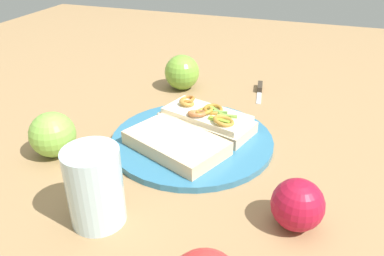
{
  "coord_description": "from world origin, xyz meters",
  "views": [
    {
      "loc": [
        -0.2,
        0.56,
        0.36
      ],
      "look_at": [
        0.0,
        0.0,
        0.03
      ],
      "focal_mm": 35.67,
      "sensor_mm": 36.0,
      "label": 1
    }
  ],
  "objects_px": {
    "apple_1": "(298,205)",
    "knife": "(260,90)",
    "sandwich": "(207,119)",
    "apple_2": "(53,135)",
    "plate": "(192,140)",
    "apple_0": "(182,72)",
    "bread_slice_side": "(176,143)",
    "drinking_glass": "(95,187)"
  },
  "relations": [
    {
      "from": "apple_1",
      "to": "knife",
      "type": "distance_m",
      "value": 0.44
    },
    {
      "from": "sandwich",
      "to": "knife",
      "type": "distance_m",
      "value": 0.24
    },
    {
      "from": "sandwich",
      "to": "bread_slice_side",
      "type": "xyz_separation_m",
      "value": [
        0.03,
        0.09,
        -0.01
      ]
    },
    {
      "from": "apple_0",
      "to": "apple_1",
      "type": "xyz_separation_m",
      "value": [
        -0.3,
        0.39,
        -0.01
      ]
    },
    {
      "from": "plate",
      "to": "bread_slice_side",
      "type": "height_order",
      "value": "bread_slice_side"
    },
    {
      "from": "apple_2",
      "to": "knife",
      "type": "distance_m",
      "value": 0.48
    },
    {
      "from": "bread_slice_side",
      "to": "apple_0",
      "type": "bearing_deg",
      "value": 131.73
    },
    {
      "from": "sandwich",
      "to": "apple_1",
      "type": "xyz_separation_m",
      "value": [
        -0.18,
        0.2,
        0.01
      ]
    },
    {
      "from": "apple_2",
      "to": "sandwich",
      "type": "bearing_deg",
      "value": -145.09
    },
    {
      "from": "plate",
      "to": "sandwich",
      "type": "relative_size",
      "value": 1.54
    },
    {
      "from": "plate",
      "to": "apple_0",
      "type": "xyz_separation_m",
      "value": [
        0.11,
        -0.23,
        0.04
      ]
    },
    {
      "from": "bread_slice_side",
      "to": "apple_0",
      "type": "xyz_separation_m",
      "value": [
        0.09,
        -0.28,
        0.02
      ]
    },
    {
      "from": "drinking_glass",
      "to": "sandwich",
      "type": "bearing_deg",
      "value": -103.6
    },
    {
      "from": "bread_slice_side",
      "to": "apple_1",
      "type": "relative_size",
      "value": 2.4
    },
    {
      "from": "plate",
      "to": "drinking_glass",
      "type": "height_order",
      "value": "drinking_glass"
    },
    {
      "from": "plate",
      "to": "apple_0",
      "type": "distance_m",
      "value": 0.26
    },
    {
      "from": "apple_0",
      "to": "drinking_glass",
      "type": "bearing_deg",
      "value": 96.54
    },
    {
      "from": "apple_2",
      "to": "plate",
      "type": "bearing_deg",
      "value": -152.03
    },
    {
      "from": "plate",
      "to": "apple_1",
      "type": "bearing_deg",
      "value": 142.18
    },
    {
      "from": "plate",
      "to": "sandwich",
      "type": "xyz_separation_m",
      "value": [
        -0.01,
        -0.04,
        0.02
      ]
    },
    {
      "from": "apple_1",
      "to": "knife",
      "type": "height_order",
      "value": "apple_1"
    },
    {
      "from": "drinking_glass",
      "to": "apple_2",
      "type": "bearing_deg",
      "value": -36.79
    },
    {
      "from": "bread_slice_side",
      "to": "knife",
      "type": "bearing_deg",
      "value": 97.88
    },
    {
      "from": "apple_1",
      "to": "apple_2",
      "type": "xyz_separation_m",
      "value": [
        0.41,
        -0.04,
        0.0
      ]
    },
    {
      "from": "plate",
      "to": "apple_1",
      "type": "xyz_separation_m",
      "value": [
        -0.2,
        0.15,
        0.03
      ]
    },
    {
      "from": "apple_2",
      "to": "drinking_glass",
      "type": "distance_m",
      "value": 0.2
    },
    {
      "from": "apple_0",
      "to": "knife",
      "type": "height_order",
      "value": "apple_0"
    },
    {
      "from": "sandwich",
      "to": "knife",
      "type": "xyz_separation_m",
      "value": [
        -0.06,
        -0.23,
        -0.02
      ]
    },
    {
      "from": "apple_0",
      "to": "drinking_glass",
      "type": "distance_m",
      "value": 0.46
    },
    {
      "from": "sandwich",
      "to": "apple_2",
      "type": "distance_m",
      "value": 0.27
    },
    {
      "from": "apple_2",
      "to": "bread_slice_side",
      "type": "bearing_deg",
      "value": -161.21
    },
    {
      "from": "plate",
      "to": "knife",
      "type": "bearing_deg",
      "value": -105.11
    },
    {
      "from": "plate",
      "to": "apple_2",
      "type": "xyz_separation_m",
      "value": [
        0.21,
        0.11,
        0.03
      ]
    },
    {
      "from": "sandwich",
      "to": "apple_0",
      "type": "height_order",
      "value": "apple_0"
    },
    {
      "from": "sandwich",
      "to": "apple_0",
      "type": "xyz_separation_m",
      "value": [
        0.12,
        -0.19,
        0.01
      ]
    },
    {
      "from": "sandwich",
      "to": "apple_0",
      "type": "relative_size",
      "value": 2.32
    },
    {
      "from": "sandwich",
      "to": "bread_slice_side",
      "type": "relative_size",
      "value": 1.14
    },
    {
      "from": "apple_0",
      "to": "apple_1",
      "type": "height_order",
      "value": "apple_0"
    },
    {
      "from": "bread_slice_side",
      "to": "apple_2",
      "type": "distance_m",
      "value": 0.21
    },
    {
      "from": "plate",
      "to": "sandwich",
      "type": "bearing_deg",
      "value": -106.69
    },
    {
      "from": "apple_1",
      "to": "knife",
      "type": "xyz_separation_m",
      "value": [
        0.12,
        -0.43,
        -0.03
      ]
    },
    {
      "from": "apple_0",
      "to": "apple_2",
      "type": "xyz_separation_m",
      "value": [
        0.1,
        0.34,
        -0.0
      ]
    }
  ]
}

